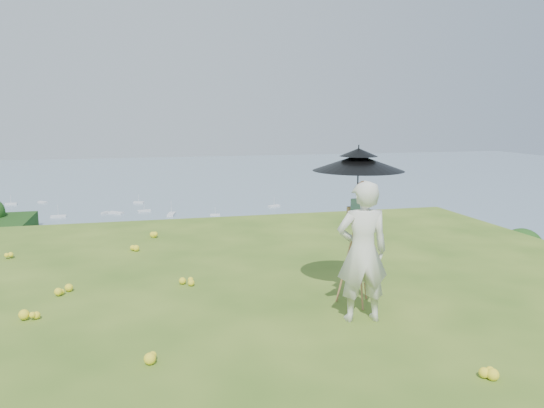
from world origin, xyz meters
name	(u,v)px	position (x,y,z in m)	size (l,w,h in m)	color
ground	(250,316)	(0.00, 0.00, 0.00)	(14.00, 14.00, 0.00)	#3D621C
shoreline_tier	(157,359)	(0.00, 75.00, -36.00)	(170.00, 28.00, 8.00)	#676052
bay_water	(145,195)	(0.00, 240.00, -34.00)	(700.00, 700.00, 0.00)	slate
slope_trees	(164,334)	(0.00, 35.00, -15.00)	(110.00, 50.00, 6.00)	#164815
harbor_town	(156,320)	(0.00, 75.00, -29.50)	(110.00, 22.00, 5.00)	silver
moored_boats	(106,233)	(-12.50, 161.00, -33.65)	(140.00, 140.00, 0.70)	silver
wildflowers	(247,306)	(0.00, 0.25, 0.06)	(10.00, 10.50, 0.12)	yellow
painter	(362,252)	(1.38, -0.46, 0.92)	(0.67, 0.44, 1.84)	silver
field_easel	(357,251)	(1.55, 0.12, 0.76)	(0.58, 0.58, 1.52)	#A36844
sun_umbrella	(358,181)	(1.55, 0.15, 1.75)	(1.26, 1.26, 1.00)	black
painter_cap	(364,185)	(1.38, -0.46, 1.79)	(0.19, 0.23, 0.10)	pink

